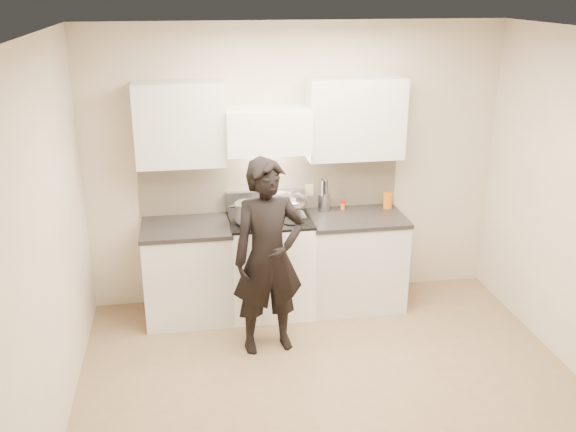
{
  "coord_description": "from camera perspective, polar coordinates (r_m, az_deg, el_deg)",
  "views": [
    {
      "loc": [
        -1.04,
        -4.14,
        3.01
      ],
      "look_at": [
        -0.19,
        1.05,
        1.09
      ],
      "focal_mm": 40.0,
      "sensor_mm": 36.0,
      "label": 1
    }
  ],
  "objects": [
    {
      "name": "ground_plane",
      "position": [
        5.22,
        4.08,
        -15.23
      ],
      "size": [
        4.0,
        4.0,
        0.0
      ],
      "primitive_type": "plane",
      "color": "#8A7050"
    },
    {
      "name": "room_shell",
      "position": [
        4.83,
        2.87,
        2.99
      ],
      "size": [
        4.04,
        3.54,
        2.7
      ],
      "color": "beige",
      "rests_on": "ground"
    },
    {
      "name": "stove",
      "position": [
        6.16,
        -1.56,
        -4.29
      ],
      "size": [
        0.76,
        0.65,
        0.96
      ],
      "color": "white",
      "rests_on": "ground"
    },
    {
      "name": "counter_right",
      "position": [
        6.32,
        5.93,
        -3.89
      ],
      "size": [
        0.92,
        0.67,
        0.92
      ],
      "color": "silver",
      "rests_on": "ground"
    },
    {
      "name": "counter_left",
      "position": [
        6.12,
        -8.84,
        -4.85
      ],
      "size": [
        0.82,
        0.67,
        0.92
      ],
      "color": "silver",
      "rests_on": "ground"
    },
    {
      "name": "wok",
      "position": [
        6.06,
        0.13,
        1.17
      ],
      "size": [
        0.35,
        0.43,
        0.28
      ],
      "color": "#A7A7BA",
      "rests_on": "stove"
    },
    {
      "name": "stock_pot",
      "position": [
        5.84,
        -3.44,
        0.34
      ],
      "size": [
        0.38,
        0.3,
        0.18
      ],
      "color": "#A7A7BA",
      "rests_on": "stove"
    },
    {
      "name": "utensil_crock",
      "position": [
        6.24,
        3.19,
        1.34
      ],
      "size": [
        0.12,
        0.12,
        0.31
      ],
      "color": "#9A9CA6",
      "rests_on": "counter_right"
    },
    {
      "name": "spice_jar",
      "position": [
        6.29,
        4.9,
        0.98
      ],
      "size": [
        0.04,
        0.04,
        0.09
      ],
      "color": "orange",
      "rests_on": "counter_right"
    },
    {
      "name": "oil_glass",
      "position": [
        6.38,
        8.86,
        1.36
      ],
      "size": [
        0.09,
        0.09,
        0.16
      ],
      "color": "#CD6415",
      "rests_on": "counter_right"
    },
    {
      "name": "person",
      "position": [
        5.37,
        -1.74,
        -3.7
      ],
      "size": [
        0.67,
        0.49,
        1.7
      ],
      "primitive_type": "imported",
      "rotation": [
        0.0,
        0.0,
        0.14
      ],
      "color": "black",
      "rests_on": "ground"
    }
  ]
}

